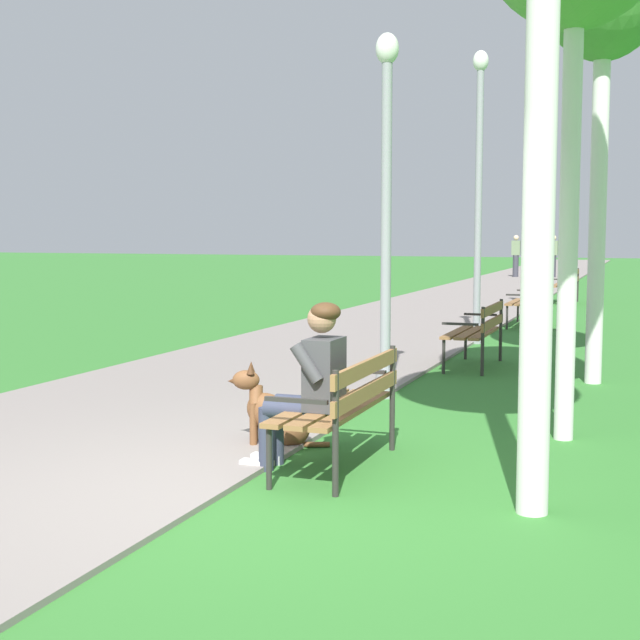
% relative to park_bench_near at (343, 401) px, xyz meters
% --- Properties ---
extents(ground_plane, '(120.00, 120.00, 0.00)m').
position_rel_park_bench_near_xyz_m(ground_plane, '(-0.35, -0.85, -0.51)').
color(ground_plane, '#33752D').
extents(paved_path, '(3.87, 60.00, 0.04)m').
position_rel_park_bench_near_xyz_m(paved_path, '(-2.45, 23.15, -0.49)').
color(paved_path, gray).
rests_on(paved_path, ground).
extents(park_bench_near, '(0.55, 1.50, 0.85)m').
position_rel_park_bench_near_xyz_m(park_bench_near, '(0.00, 0.00, 0.00)').
color(park_bench_near, olive).
rests_on(park_bench_near, ground).
extents(park_bench_mid, '(0.55, 1.50, 0.85)m').
position_rel_park_bench_near_xyz_m(park_bench_mid, '(-0.00, 5.43, 0.00)').
color(park_bench_mid, olive).
rests_on(park_bench_mid, ground).
extents(park_bench_far, '(0.55, 1.50, 0.85)m').
position_rel_park_bench_near_xyz_m(park_bench_far, '(-0.06, 10.94, 0.00)').
color(park_bench_far, olive).
rests_on(park_bench_far, ground).
extents(park_bench_furthest, '(0.55, 1.50, 0.85)m').
position_rel_park_bench_near_xyz_m(park_bench_furthest, '(0.12, 16.84, 0.00)').
color(park_bench_furthest, olive).
rests_on(park_bench_furthest, ground).
extents(person_seated_on_near_bench, '(0.74, 0.49, 1.25)m').
position_rel_park_bench_near_xyz_m(person_seated_on_near_bench, '(-0.21, -0.14, 0.17)').
color(person_seated_on_near_bench, '#33384C').
rests_on(person_seated_on_near_bench, ground).
extents(dog_brown, '(0.80, 0.44, 0.71)m').
position_rel_park_bench_near_xyz_m(dog_brown, '(-0.73, 0.44, -0.25)').
color(dog_brown, brown).
rests_on(dog_brown, ground).
extents(lamp_post_near, '(0.24, 0.24, 3.79)m').
position_rel_park_bench_near_xyz_m(lamp_post_near, '(-0.53, 2.92, 1.45)').
color(lamp_post_near, gray).
rests_on(lamp_post_near, ground).
extents(lamp_post_mid, '(0.24, 0.24, 4.54)m').
position_rel_park_bench_near_xyz_m(lamp_post_mid, '(-0.49, 7.97, 1.83)').
color(lamp_post_mid, gray).
rests_on(lamp_post_mid, ground).
extents(lamp_post_far, '(0.24, 0.24, 4.36)m').
position_rel_park_bench_near_xyz_m(lamp_post_far, '(-0.42, 13.85, 1.74)').
color(lamp_post_far, gray).
rests_on(lamp_post_far, ground).
extents(pedestrian_distant, '(0.32, 0.22, 1.65)m').
position_rel_park_bench_near_xyz_m(pedestrian_distant, '(-2.94, 29.27, 0.33)').
color(pedestrian_distant, '#383842').
rests_on(pedestrian_distant, ground).
extents(pedestrian_further_distant, '(0.32, 0.22, 1.65)m').
position_rel_park_bench_near_xyz_m(pedestrian_further_distant, '(-1.56, 29.60, 0.33)').
color(pedestrian_further_distant, '#383842').
rests_on(pedestrian_further_distant, ground).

